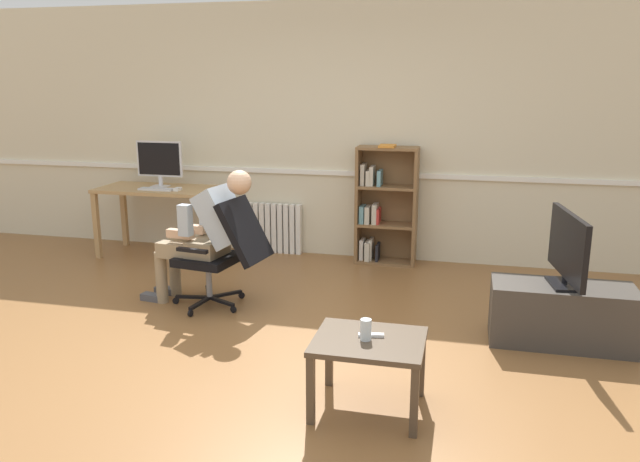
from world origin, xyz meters
TOP-DOWN VIEW (x-y plane):
  - ground_plane at (0.00, 0.00)m, footprint 18.00×18.00m
  - back_wall at (0.00, 2.65)m, footprint 12.00×0.13m
  - computer_desk at (-1.95, 2.15)m, footprint 1.35×0.64m
  - imac_monitor at (-1.98, 2.23)m, footprint 0.53×0.14m
  - keyboard at (-1.92, 2.01)m, footprint 0.38×0.12m
  - computer_mouse at (-1.69, 2.03)m, footprint 0.06×0.10m
  - bookshelf at (0.44, 2.44)m, footprint 0.63×0.30m
  - radiator at (-0.82, 2.54)m, footprint 0.69×0.08m
  - office_chair at (-0.66, 0.77)m, footprint 0.88×0.62m
  - person_seated at (-0.83, 0.80)m, footprint 1.07×0.46m
  - tv_stand at (2.02, 0.65)m, footprint 1.01×0.44m
  - tv_screen at (2.02, 0.65)m, footprint 0.24×0.81m
  - coffee_table at (0.79, -0.61)m, footprint 0.64×0.53m
  - drinking_glass at (0.78, -0.63)m, footprint 0.07×0.07m
  - spare_remote at (0.80, -0.57)m, footprint 0.15×0.06m

SIDE VIEW (x-z plane):
  - ground_plane at x=0.00m, z-range 0.00..0.00m
  - tv_stand at x=2.02m, z-range 0.00..0.45m
  - radiator at x=-0.82m, z-range 0.00..0.56m
  - coffee_table at x=0.79m, z-range 0.16..0.60m
  - spare_remote at x=0.80m, z-range 0.44..0.46m
  - drinking_glass at x=0.78m, z-range 0.44..0.57m
  - office_chair at x=-0.66m, z-range 0.04..0.99m
  - bookshelf at x=0.44m, z-range -0.03..1.23m
  - person_seated at x=-0.83m, z-range 0.05..1.24m
  - computer_desk at x=-1.95m, z-range 0.28..1.03m
  - tv_screen at x=2.02m, z-range 0.46..0.99m
  - keyboard at x=-1.92m, z-range 0.76..0.78m
  - computer_mouse at x=-1.69m, z-range 0.76..0.79m
  - imac_monitor at x=-1.98m, z-range 0.79..1.29m
  - back_wall at x=0.00m, z-range 0.00..2.70m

